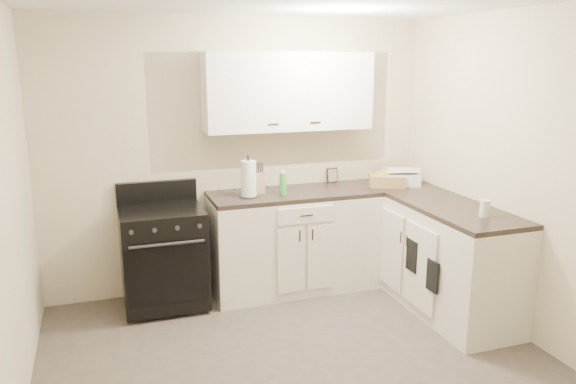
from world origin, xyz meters
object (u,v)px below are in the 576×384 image
object	(u,v)px
knife_block	(260,183)
wicker_basket	(387,180)
paper_towel	(249,179)
stove	(164,257)
countertop_grill	(401,179)

from	to	relation	value
knife_block	wicker_basket	bearing A→B (deg)	-0.38
paper_towel	wicker_basket	xyz separation A→B (m)	(1.36, -0.02, -0.11)
paper_towel	wicker_basket	world-z (taller)	paper_towel
paper_towel	knife_block	bearing A→B (deg)	36.16
stove	wicker_basket	bearing A→B (deg)	-1.14
knife_block	paper_towel	world-z (taller)	paper_towel
knife_block	countertop_grill	distance (m)	1.41
countertop_grill	paper_towel	bearing A→B (deg)	-163.08
knife_block	countertop_grill	xyz separation A→B (m)	(1.40, -0.09, -0.04)
stove	paper_towel	bearing A→B (deg)	-1.86
stove	knife_block	distance (m)	1.06
paper_towel	wicker_basket	size ratio (longest dim) A/B	0.97
knife_block	stove	bearing A→B (deg)	-171.05
paper_towel	countertop_grill	size ratio (longest dim) A/B	1.04
stove	knife_block	world-z (taller)	knife_block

